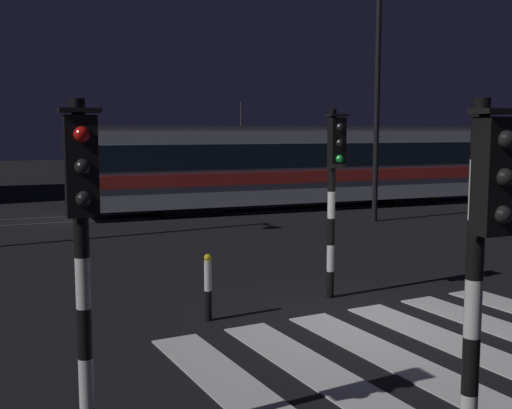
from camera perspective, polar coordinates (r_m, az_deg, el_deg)
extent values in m
plane|color=black|center=(10.69, 9.94, -10.25)|extent=(120.00, 120.00, 0.00)
cube|color=#59595E|center=(22.67, -7.83, -1.15)|extent=(80.00, 0.12, 0.03)
cube|color=#59595E|center=(24.05, -8.67, -0.71)|extent=(80.00, 0.12, 0.03)
cube|color=silver|center=(7.71, -1.05, -16.93)|extent=(1.17, 4.75, 0.02)
cube|color=silver|center=(8.27, 6.54, -15.30)|extent=(1.17, 4.75, 0.02)
cube|color=silver|center=(8.94, 12.98, -13.69)|extent=(1.17, 4.75, 0.02)
cube|color=silver|center=(9.71, 18.39, -12.20)|extent=(1.17, 4.75, 0.02)
cylinder|color=black|center=(5.58, 18.82, -13.63)|extent=(0.14, 0.14, 0.48)
cylinder|color=white|center=(5.43, 19.01, -8.88)|extent=(0.14, 0.14, 0.48)
cylinder|color=black|center=(5.33, 19.21, -3.90)|extent=(0.14, 0.14, 0.48)
cylinder|color=white|center=(5.26, 19.41, 1.24)|extent=(0.14, 0.14, 0.48)
cylinder|color=black|center=(5.24, 19.62, 6.46)|extent=(0.14, 0.14, 0.48)
cube|color=black|center=(5.13, 20.72, 2.38)|extent=(0.28, 0.20, 0.90)
sphere|color=black|center=(5.04, 21.70, 5.46)|extent=(0.14, 0.14, 0.14)
sphere|color=black|center=(5.05, 21.56, 2.29)|extent=(0.14, 0.14, 0.14)
sphere|color=black|center=(5.08, 21.42, -0.87)|extent=(0.14, 0.14, 0.14)
cube|color=black|center=(5.12, 20.95, 7.86)|extent=(0.36, 0.24, 0.04)
cylinder|color=black|center=(11.91, 6.72, -7.18)|extent=(0.14, 0.14, 0.50)
cylinder|color=white|center=(11.80, 6.75, -4.84)|extent=(0.14, 0.14, 0.50)
cylinder|color=black|center=(11.71, 6.78, -2.46)|extent=(0.14, 0.14, 0.50)
cylinder|color=white|center=(11.64, 6.82, -0.04)|extent=(0.14, 0.14, 0.50)
cylinder|color=black|center=(11.60, 6.85, 2.40)|extent=(0.14, 0.14, 0.50)
cylinder|color=white|center=(11.57, 6.89, 4.85)|extent=(0.14, 0.14, 0.50)
cylinder|color=black|center=(11.56, 6.92, 7.32)|extent=(0.14, 0.14, 0.50)
cube|color=black|center=(11.42, 7.31, 5.55)|extent=(0.28, 0.20, 0.90)
sphere|color=black|center=(11.32, 7.61, 6.96)|extent=(0.14, 0.14, 0.14)
sphere|color=black|center=(11.32, 7.58, 5.54)|extent=(0.14, 0.14, 0.14)
sphere|color=green|center=(11.33, 7.56, 4.12)|extent=(0.14, 0.14, 0.14)
cube|color=black|center=(11.42, 7.35, 8.01)|extent=(0.36, 0.24, 0.04)
cylinder|color=white|center=(6.41, -15.09, -15.30)|extent=(0.14, 0.14, 0.48)
cylinder|color=black|center=(6.25, -15.22, -11.17)|extent=(0.14, 0.14, 0.48)
cylinder|color=white|center=(6.12, -15.36, -6.85)|extent=(0.14, 0.14, 0.48)
cylinder|color=black|center=(6.02, -15.51, -2.37)|extent=(0.14, 0.14, 0.48)
cylinder|color=white|center=(5.97, -15.65, 2.23)|extent=(0.14, 0.14, 0.48)
cylinder|color=black|center=(5.95, -15.80, 6.88)|extent=(0.14, 0.14, 0.48)
cube|color=black|center=(5.79, -15.51, 3.35)|extent=(0.28, 0.20, 0.90)
sphere|color=red|center=(5.67, -15.47, 6.12)|extent=(0.14, 0.14, 0.14)
sphere|color=black|center=(5.68, -15.38, 3.30)|extent=(0.14, 0.14, 0.14)
sphere|color=black|center=(5.70, -15.29, 0.49)|extent=(0.14, 0.14, 0.14)
cube|color=black|center=(5.78, -15.66, 8.20)|extent=(0.36, 0.24, 0.04)
cylinder|color=black|center=(21.78, 10.87, 8.64)|extent=(0.18, 0.18, 7.73)
cube|color=silver|center=(25.11, 4.24, 3.52)|extent=(17.29, 2.50, 2.70)
cube|color=red|center=(24.00, 5.57, 2.53)|extent=(16.95, 0.04, 0.44)
cube|color=red|center=(26.28, 3.01, 2.91)|extent=(16.95, 0.04, 0.44)
cube|color=black|center=(23.96, 5.58, 4.43)|extent=(16.43, 0.03, 0.90)
cube|color=#4C4C51|center=(25.07, 4.26, 6.83)|extent=(16.95, 2.30, 0.20)
cylinder|color=#262628|center=(24.05, -1.34, 8.05)|extent=(0.08, 0.08, 1.00)
cube|color=black|center=(27.66, 13.09, 0.49)|extent=(2.20, 2.00, 0.35)
cube|color=black|center=(23.55, -6.24, -0.44)|extent=(2.20, 2.00, 0.35)
sphere|color=#F9F2CC|center=(30.00, 19.33, 2.92)|extent=(0.24, 0.24, 0.24)
cylinder|color=black|center=(10.47, -4.35, -9.11)|extent=(0.12, 0.12, 0.50)
cylinder|color=white|center=(10.34, -4.37, -6.44)|extent=(0.12, 0.12, 0.50)
sphere|color=yellow|center=(10.28, -4.39, -4.81)|extent=(0.12, 0.12, 0.12)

